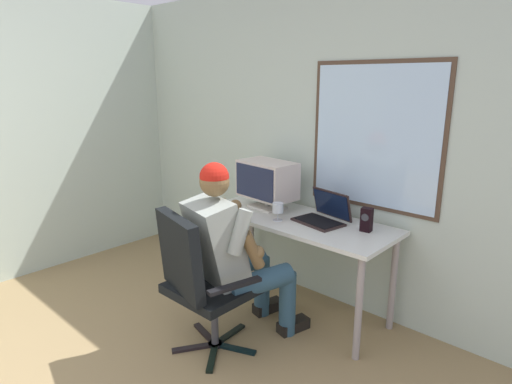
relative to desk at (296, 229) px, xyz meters
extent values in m
cube|color=#B4C4B5|center=(0.02, 0.37, 0.59)|extent=(4.60, 0.06, 2.52)
cube|color=#4C3828|center=(0.43, 0.33, 0.71)|extent=(1.01, 0.01, 1.05)
cube|color=silver|center=(0.43, 0.33, 0.71)|extent=(0.95, 0.02, 0.99)
cylinder|color=gray|center=(-0.70, -0.24, -0.30)|extent=(0.05, 0.05, 0.73)
cylinder|color=gray|center=(0.70, -0.24, -0.30)|extent=(0.05, 0.05, 0.73)
cylinder|color=gray|center=(-0.70, 0.24, -0.30)|extent=(0.05, 0.05, 0.73)
cylinder|color=gray|center=(0.70, 0.24, -0.30)|extent=(0.05, 0.05, 0.73)
cube|color=silver|center=(0.00, 0.00, 0.07)|extent=(1.52, 0.61, 0.03)
cube|color=black|center=(-0.23, -0.74, -0.66)|extent=(0.30, 0.11, 0.02)
cube|color=black|center=(-0.16, -0.90, -0.66)|extent=(0.19, 0.27, 0.02)
cube|color=black|center=(0.01, -0.88, -0.66)|extent=(0.22, 0.25, 0.02)
cube|color=black|center=(0.05, -0.72, -0.66)|extent=(0.29, 0.15, 0.02)
cube|color=black|center=(-0.10, -0.62, -0.66)|extent=(0.07, 0.30, 0.02)
cylinder|color=black|center=(-0.09, -0.77, -0.66)|extent=(0.10, 0.10, 0.02)
cylinder|color=#3F3F44|center=(-0.09, -0.77, -0.45)|extent=(0.05, 0.05, 0.40)
cube|color=black|center=(-0.09, -0.77, -0.23)|extent=(0.52, 0.52, 0.06)
cube|color=black|center=(-0.14, -0.99, 0.06)|extent=(0.50, 0.22, 0.51)
cube|color=black|center=(0.18, -0.84, -0.10)|extent=(0.13, 0.36, 0.02)
cube|color=black|center=(-0.36, -0.71, -0.10)|extent=(0.13, 0.36, 0.02)
cylinder|color=#2D4E63|center=(0.12, -0.55, -0.20)|extent=(0.26, 0.50, 0.15)
cylinder|color=#2D4E63|center=(0.18, -0.32, -0.43)|extent=(0.12, 0.12, 0.47)
cube|color=black|center=(0.19, -0.26, -0.63)|extent=(0.15, 0.26, 0.08)
cylinder|color=#2D4E63|center=(-0.19, -0.47, -0.20)|extent=(0.26, 0.50, 0.15)
cylinder|color=#2D4E63|center=(-0.13, -0.24, -0.43)|extent=(0.12, 0.12, 0.47)
cube|color=black|center=(-0.12, -0.19, -0.63)|extent=(0.15, 0.26, 0.08)
cube|color=gray|center=(-0.09, -0.74, 0.08)|extent=(0.45, 0.41, 0.59)
sphere|color=brown|center=(-0.09, -0.74, 0.49)|extent=(0.19, 0.19, 0.19)
sphere|color=red|center=(-0.09, -0.74, 0.52)|extent=(0.19, 0.19, 0.19)
cylinder|color=gray|center=(0.14, -0.75, 0.21)|extent=(0.13, 0.19, 0.29)
cylinder|color=brown|center=(0.16, -0.66, 0.07)|extent=(0.12, 0.19, 0.27)
sphere|color=brown|center=(0.17, -0.62, 0.05)|extent=(0.09, 0.09, 0.09)
cylinder|color=gray|center=(-0.29, -0.64, 0.21)|extent=(0.14, 0.22, 0.29)
cylinder|color=brown|center=(-0.26, -0.50, 0.16)|extent=(0.10, 0.14, 0.27)
sphere|color=brown|center=(-0.23, -0.42, 0.23)|extent=(0.09, 0.09, 0.09)
cube|color=beige|center=(-0.34, 0.05, 0.10)|extent=(0.28, 0.23, 0.02)
cylinder|color=beige|center=(-0.34, 0.05, 0.14)|extent=(0.04, 0.04, 0.07)
cube|color=beige|center=(-0.34, 0.05, 0.33)|extent=(0.49, 0.32, 0.30)
cube|color=#191E38|center=(-0.35, -0.09, 0.33)|extent=(0.43, 0.05, 0.26)
cube|color=black|center=(0.19, 0.01, 0.10)|extent=(0.39, 0.29, 0.02)
cube|color=black|center=(0.19, 0.01, 0.11)|extent=(0.35, 0.25, 0.00)
cube|color=black|center=(0.21, 0.15, 0.21)|extent=(0.36, 0.13, 0.21)
cube|color=#0F1933|center=(0.21, 0.14, 0.21)|extent=(0.33, 0.11, 0.19)
cylinder|color=silver|center=(-0.07, -0.14, 0.09)|extent=(0.07, 0.07, 0.00)
cylinder|color=silver|center=(-0.07, -0.14, 0.12)|extent=(0.01, 0.01, 0.06)
cylinder|color=silver|center=(-0.07, -0.14, 0.19)|extent=(0.08, 0.08, 0.07)
cylinder|color=#580913|center=(-0.07, -0.14, 0.17)|extent=(0.08, 0.08, 0.03)
cube|color=black|center=(0.53, 0.10, 0.17)|extent=(0.08, 0.07, 0.17)
cylinder|color=#333338|center=(0.54, 0.06, 0.20)|extent=(0.05, 0.01, 0.05)
camera|label=1|loc=(1.87, -2.49, 1.11)|focal=30.13mm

